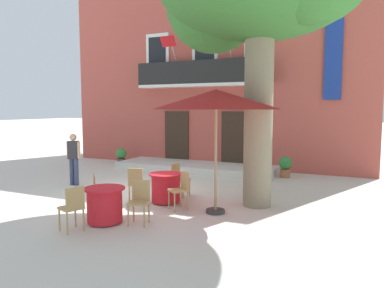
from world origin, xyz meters
TOP-DOWN VIEW (x-y plane):
  - ground_plane at (0.00, 0.00)m, footprint 120.00×120.00m
  - building_facade at (-0.02, 6.99)m, footprint 13.00×5.09m
  - entrance_step_platform at (-0.02, 4.03)m, footprint 6.29×1.95m
  - cafe_table_near_tree at (1.32, -0.79)m, footprint 0.86×0.86m
  - cafe_chair_near_tree_0 at (1.96, -1.19)m, footprint 0.56×0.56m
  - cafe_chair_near_tree_1 at (1.31, -0.04)m, footprint 0.43×0.43m
  - cafe_chair_near_tree_2 at (0.64, -1.11)m, footprint 0.51×0.51m
  - cafe_table_middle at (0.96, -2.80)m, footprint 0.86×0.86m
  - cafe_chair_middle_0 at (0.77, -3.53)m, footprint 0.51×0.51m
  - cafe_chair_middle_1 at (1.66, -2.53)m, footprint 0.49×0.49m
  - cafe_chair_middle_2 at (0.40, -2.29)m, footprint 0.56×0.56m
  - cafe_umbrella at (2.82, -1.13)m, footprint 2.90×2.90m
  - ground_planter_left at (-3.51, 3.99)m, footprint 0.46×0.46m
  - ground_planter_right at (3.48, 3.95)m, footprint 0.45×0.45m
  - pedestrian_near_entrance at (-2.34, -0.14)m, footprint 0.53×0.37m

SIDE VIEW (x-z plane):
  - ground_plane at x=0.00m, z-range 0.00..0.00m
  - entrance_step_platform at x=-0.02m, z-range 0.00..0.25m
  - cafe_table_near_tree at x=1.32m, z-range 0.01..0.77m
  - cafe_table_middle at x=0.96m, z-range 0.01..0.77m
  - ground_planter_left at x=-3.51m, z-range 0.04..0.75m
  - ground_planter_right at x=3.48m, z-range 0.04..0.79m
  - cafe_chair_near_tree_0 at x=1.96m, z-range 0.07..0.98m
  - cafe_chair_near_tree_1 at x=1.31m, z-range 0.07..0.98m
  - cafe_chair_near_tree_2 at x=0.64m, z-range 0.07..0.98m
  - cafe_chair_middle_0 at x=0.77m, z-range 0.07..0.98m
  - cafe_chair_middle_1 at x=1.66m, z-range 0.07..0.98m
  - cafe_chair_middle_2 at x=0.40m, z-range 0.07..0.98m
  - pedestrian_near_entrance at x=-2.34m, z-range 0.11..1.74m
  - cafe_umbrella at x=2.82m, z-range 1.19..4.04m
  - building_facade at x=-0.02m, z-range 0.00..7.50m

